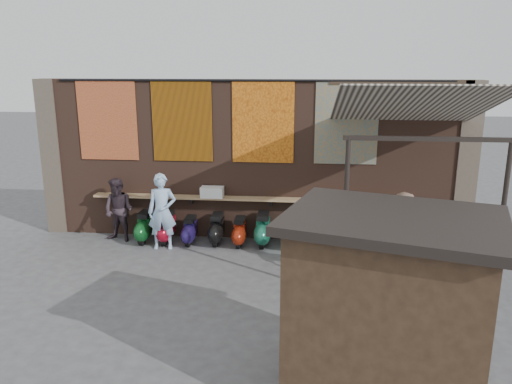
{
  "coord_description": "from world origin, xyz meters",
  "views": [
    {
      "loc": [
        1.32,
        -9.59,
        4.36
      ],
      "look_at": [
        0.25,
        1.2,
        1.57
      ],
      "focal_mm": 35.0,
      "sensor_mm": 36.0,
      "label": 1
    }
  ],
  "objects_px": {
    "shopper_tan": "(402,230)",
    "shopper_navy": "(373,242)",
    "scooter_stool_2": "(190,231)",
    "scooter_stool_6": "(288,234)",
    "scooter_stool_4": "(240,232)",
    "scooter_stool_9": "(363,233)",
    "diner_right": "(119,210)",
    "scooter_stool_8": "(339,235)",
    "scooter_stool_5": "(263,230)",
    "shelf_box": "(212,192)",
    "scooter_stool_10": "(390,234)",
    "diner_left": "(162,212)",
    "shopper_grey": "(422,272)",
    "scooter_stool_1": "(167,228)",
    "scooter_stool_0": "(145,227)",
    "scooter_stool_3": "(217,229)",
    "market_stall": "(387,318)",
    "scooter_stool_7": "(312,233)"
  },
  "relations": [
    {
      "from": "diner_left",
      "to": "scooter_stool_10",
      "type": "bearing_deg",
      "value": -4.97
    },
    {
      "from": "diner_right",
      "to": "scooter_stool_6",
      "type": "bearing_deg",
      "value": 14.5
    },
    {
      "from": "scooter_stool_5",
      "to": "scooter_stool_10",
      "type": "distance_m",
      "value": 3.08
    },
    {
      "from": "scooter_stool_0",
      "to": "shopper_navy",
      "type": "height_order",
      "value": "shopper_navy"
    },
    {
      "from": "scooter_stool_5",
      "to": "shopper_navy",
      "type": "relative_size",
      "value": 0.47
    },
    {
      "from": "shelf_box",
      "to": "shopper_navy",
      "type": "distance_m",
      "value": 4.35
    },
    {
      "from": "scooter_stool_1",
      "to": "scooter_stool_9",
      "type": "xyz_separation_m",
      "value": [
        4.85,
        0.02,
        0.01
      ]
    },
    {
      "from": "scooter_stool_0",
      "to": "scooter_stool_6",
      "type": "distance_m",
      "value": 3.6
    },
    {
      "from": "scooter_stool_3",
      "to": "scooter_stool_6",
      "type": "distance_m",
      "value": 1.78
    },
    {
      "from": "scooter_stool_4",
      "to": "scooter_stool_7",
      "type": "height_order",
      "value": "scooter_stool_7"
    },
    {
      "from": "scooter_stool_6",
      "to": "shopper_navy",
      "type": "xyz_separation_m",
      "value": [
        1.77,
        -1.94,
        0.55
      ]
    },
    {
      "from": "scooter_stool_4",
      "to": "scooter_stool_6",
      "type": "distance_m",
      "value": 1.2
    },
    {
      "from": "diner_left",
      "to": "shopper_tan",
      "type": "distance_m",
      "value": 5.57
    },
    {
      "from": "shopper_tan",
      "to": "shopper_navy",
      "type": "bearing_deg",
      "value": -179.96
    },
    {
      "from": "scooter_stool_8",
      "to": "scooter_stool_6",
      "type": "bearing_deg",
      "value": -179.69
    },
    {
      "from": "scooter_stool_4",
      "to": "shopper_tan",
      "type": "xyz_separation_m",
      "value": [
        3.72,
        -0.98,
        0.51
      ]
    },
    {
      "from": "scooter_stool_5",
      "to": "diner_left",
      "type": "xyz_separation_m",
      "value": [
        -2.39,
        -0.44,
        0.53
      ]
    },
    {
      "from": "scooter_stool_2",
      "to": "scooter_stool_9",
      "type": "height_order",
      "value": "scooter_stool_9"
    },
    {
      "from": "scooter_stool_2",
      "to": "scooter_stool_8",
      "type": "xyz_separation_m",
      "value": [
        3.69,
        0.03,
        0.01
      ]
    },
    {
      "from": "shopper_navy",
      "to": "shopper_tan",
      "type": "height_order",
      "value": "shopper_navy"
    },
    {
      "from": "scooter_stool_1",
      "to": "scooter_stool_2",
      "type": "distance_m",
      "value": 0.61
    },
    {
      "from": "scooter_stool_2",
      "to": "scooter_stool_10",
      "type": "relative_size",
      "value": 0.84
    },
    {
      "from": "scooter_stool_4",
      "to": "scooter_stool_9",
      "type": "xyz_separation_m",
      "value": [
        3.0,
        0.06,
        0.05
      ]
    },
    {
      "from": "scooter_stool_9",
      "to": "diner_right",
      "type": "bearing_deg",
      "value": -179.75
    },
    {
      "from": "scooter_stool_6",
      "to": "market_stall",
      "type": "xyz_separation_m",
      "value": [
        1.45,
        -5.7,
        0.9
      ]
    },
    {
      "from": "scooter_stool_0",
      "to": "diner_right",
      "type": "relative_size",
      "value": 0.5
    },
    {
      "from": "shelf_box",
      "to": "scooter_stool_4",
      "type": "distance_m",
      "value": 1.21
    },
    {
      "from": "scooter_stool_2",
      "to": "scooter_stool_6",
      "type": "xyz_separation_m",
      "value": [
        2.44,
        0.02,
        -0.0
      ]
    },
    {
      "from": "scooter_stool_4",
      "to": "diner_left",
      "type": "bearing_deg",
      "value": -168.11
    },
    {
      "from": "scooter_stool_1",
      "to": "scooter_stool_3",
      "type": "distance_m",
      "value": 1.27
    },
    {
      "from": "scooter_stool_0",
      "to": "scooter_stool_7",
      "type": "height_order",
      "value": "scooter_stool_7"
    },
    {
      "from": "scooter_stool_5",
      "to": "scooter_stool_10",
      "type": "height_order",
      "value": "scooter_stool_10"
    },
    {
      "from": "scooter_stool_3",
      "to": "scooter_stool_10",
      "type": "height_order",
      "value": "scooter_stool_10"
    },
    {
      "from": "scooter_stool_0",
      "to": "diner_left",
      "type": "bearing_deg",
      "value": -34.41
    },
    {
      "from": "scooter_stool_3",
      "to": "market_stall",
      "type": "xyz_separation_m",
      "value": [
        3.23,
        -5.77,
        0.87
      ]
    },
    {
      "from": "scooter_stool_3",
      "to": "scooter_stool_8",
      "type": "distance_m",
      "value": 3.02
    },
    {
      "from": "diner_right",
      "to": "scooter_stool_7",
      "type": "bearing_deg",
      "value": 14.41
    },
    {
      "from": "scooter_stool_9",
      "to": "shopper_grey",
      "type": "bearing_deg",
      "value": -77.6
    },
    {
      "from": "scooter_stool_2",
      "to": "diner_right",
      "type": "bearing_deg",
      "value": 178.5
    },
    {
      "from": "scooter_stool_3",
      "to": "scooter_stool_1",
      "type": "bearing_deg",
      "value": -178.6
    },
    {
      "from": "scooter_stool_2",
      "to": "scooter_stool_3",
      "type": "relative_size",
      "value": 0.91
    },
    {
      "from": "shelf_box",
      "to": "market_stall",
      "type": "height_order",
      "value": "market_stall"
    },
    {
      "from": "scooter_stool_4",
      "to": "scooter_stool_5",
      "type": "distance_m",
      "value": 0.58
    },
    {
      "from": "diner_right",
      "to": "shopper_navy",
      "type": "bearing_deg",
      "value": -3.2
    },
    {
      "from": "scooter_stool_8",
      "to": "scooter_stool_10",
      "type": "relative_size",
      "value": 0.87
    },
    {
      "from": "scooter_stool_10",
      "to": "market_stall",
      "type": "xyz_separation_m",
      "value": [
        -1.01,
        -5.77,
        0.84
      ]
    },
    {
      "from": "scooter_stool_6",
      "to": "scooter_stool_10",
      "type": "height_order",
      "value": "scooter_stool_10"
    },
    {
      "from": "scooter_stool_3",
      "to": "scooter_stool_9",
      "type": "bearing_deg",
      "value": -0.24
    },
    {
      "from": "scooter_stool_2",
      "to": "shopper_grey",
      "type": "bearing_deg",
      "value": -31.62
    },
    {
      "from": "scooter_stool_5",
      "to": "shelf_box",
      "type": "bearing_deg",
      "value": 168.31
    }
  ]
}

